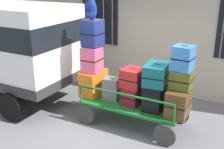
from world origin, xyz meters
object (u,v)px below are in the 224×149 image
object	(u,v)px
backpack	(91,10)
suitcase_midleft_bottom	(112,89)
suitcase_midright_middle	(156,74)
suitcase_right_middle	(182,79)
suitcase_left_top	(92,33)
suitcase_left_middle	(92,59)
luggage_cart	(132,107)
suitcase_right_bottom	(179,102)
suitcase_midright_bottom	(155,96)
suitcase_right_top	(183,58)
suitcase_center_bottom	(132,95)
suitcase_center_middle	(133,78)
suitcase_left_bottom	(94,83)

from	to	relation	value
backpack	suitcase_midleft_bottom	bearing A→B (deg)	-2.03
suitcase_midright_middle	suitcase_right_middle	bearing A→B (deg)	4.26
suitcase_left_top	backpack	bearing A→B (deg)	-84.63
suitcase_left_middle	suitcase_midleft_bottom	world-z (taller)	suitcase_left_middle
luggage_cart	suitcase_left_middle	world-z (taller)	suitcase_left_middle
suitcase_left_top	suitcase_midright_middle	world-z (taller)	suitcase_left_top
suitcase_right_bottom	suitcase_right_middle	bearing A→B (deg)	90.00
suitcase_midright_bottom	suitcase_right_top	size ratio (longest dim) A/B	1.30
suitcase_left_top	suitcase_left_middle	bearing A→B (deg)	-90.00
suitcase_midright_middle	backpack	size ratio (longest dim) A/B	1.64
suitcase_left_middle	suitcase_right_top	xyz separation A→B (m)	(2.11, 0.02, 0.31)
luggage_cart	suitcase_center_bottom	size ratio (longest dim) A/B	4.86
suitcase_right_middle	backpack	xyz separation A→B (m)	(-2.10, -0.04, 1.27)
suitcase_center_bottom	suitcase_right_top	bearing A→B (deg)	1.12
suitcase_center_middle	suitcase_right_bottom	distance (m)	1.11
suitcase_left_middle	backpack	bearing A→B (deg)	72.26
suitcase_left_middle	suitcase_left_top	distance (m)	0.61
luggage_cart	suitcase_right_middle	xyz separation A→B (m)	(1.05, 0.04, 0.86)
suitcase_midleft_bottom	suitcase_midright_bottom	xyz separation A→B (m)	(1.05, 0.02, 0.02)
suitcase_left_bottom	suitcase_midright_middle	bearing A→B (deg)	-1.10
suitcase_left_top	backpack	world-z (taller)	backpack
backpack	suitcase_right_top	bearing A→B (deg)	0.14
suitcase_left_bottom	suitcase_midright_bottom	xyz separation A→B (m)	(1.58, -0.03, -0.02)
suitcase_left_middle	suitcase_center_middle	xyz separation A→B (m)	(1.05, 0.01, -0.28)
suitcase_left_bottom	suitcase_right_bottom	world-z (taller)	suitcase_left_bottom
suitcase_midright_middle	backpack	bearing A→B (deg)	-179.90
suitcase_left_middle	suitcase_midright_middle	xyz separation A→B (m)	(1.58, 0.01, -0.11)
suitcase_left_bottom	suitcase_right_top	xyz separation A→B (m)	(2.11, -0.03, 0.91)
luggage_cart	suitcase_midright_bottom	world-z (taller)	suitcase_midright_bottom
suitcase_right_bottom	suitcase_right_top	distance (m)	0.93
suitcase_center_bottom	suitcase_center_middle	world-z (taller)	suitcase_center_middle
suitcase_right_middle	suitcase_right_bottom	bearing A→B (deg)	-90.00
suitcase_right_top	suitcase_center_bottom	bearing A→B (deg)	-178.88
suitcase_center_bottom	suitcase_midright_middle	xyz separation A→B (m)	(0.53, 0.02, 0.59)
suitcase_center_middle	suitcase_right_top	world-z (taller)	suitcase_right_top
luggage_cart	suitcase_right_bottom	xyz separation A→B (m)	(1.05, -0.04, 0.38)
suitcase_midleft_bottom	suitcase_midright_middle	size ratio (longest dim) A/B	0.73
suitcase_left_top	suitcase_midleft_bottom	distance (m)	1.35
suitcase_midright_bottom	suitcase_right_top	world-z (taller)	suitcase_right_top
suitcase_midleft_bottom	suitcase_center_middle	xyz separation A→B (m)	(0.53, 0.02, 0.36)
suitcase_midright_middle	suitcase_right_top	bearing A→B (deg)	0.24
suitcase_center_middle	suitcase_right_bottom	size ratio (longest dim) A/B	0.75
suitcase_midright_middle	suitcase_right_top	xyz separation A→B (m)	(0.53, 0.00, 0.42)
suitcase_midleft_bottom	suitcase_right_middle	distance (m)	1.66
suitcase_midright_bottom	suitcase_left_bottom	bearing A→B (deg)	178.98
luggage_cart	suitcase_midleft_bottom	distance (m)	0.64
luggage_cart	suitcase_right_bottom	world-z (taller)	suitcase_right_bottom
suitcase_right_top	suitcase_midleft_bottom	bearing A→B (deg)	-179.14
luggage_cart	suitcase_center_bottom	xyz separation A→B (m)	(0.00, -0.02, 0.31)
suitcase_left_bottom	suitcase_left_middle	world-z (taller)	suitcase_left_middle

